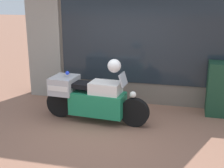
% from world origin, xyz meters
% --- Properties ---
extents(ground_plane, '(60.00, 60.00, 0.00)m').
position_xyz_m(ground_plane, '(0.00, 0.00, 0.00)').
color(ground_plane, '#8E604C').
extents(shop_building, '(5.43, 0.55, 3.98)m').
position_xyz_m(shop_building, '(-0.40, 2.00, 2.00)').
color(shop_building, '#6B6056').
rests_on(shop_building, ground).
extents(window_display, '(4.06, 0.30, 2.04)m').
position_xyz_m(window_display, '(0.39, 2.03, 0.48)').
color(window_display, slate).
rests_on(window_display, ground).
extents(paramedic_motorcycle, '(2.40, 0.71, 1.16)m').
position_xyz_m(paramedic_motorcycle, '(-0.54, 0.43, 0.55)').
color(paramedic_motorcycle, black).
rests_on(paramedic_motorcycle, ground).
extents(white_helmet, '(0.29, 0.29, 0.29)m').
position_xyz_m(white_helmet, '(0.01, 0.38, 1.30)').
color(white_helmet, white).
rests_on(white_helmet, paramedic_motorcycle).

